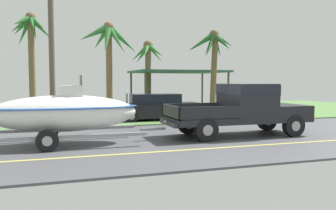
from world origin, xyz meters
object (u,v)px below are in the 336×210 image
Objects in this scene: carport_awning at (177,73)px; utility_pole at (51,37)px; palm_tree_near_right at (31,36)px; palm_tree_far_left at (212,50)px; parked_sedan_near at (157,107)px; palm_tree_near_left at (148,59)px; boat_on_trailer at (63,113)px; palm_tree_mid at (109,46)px; pickup_truck_towing at (246,107)px.

carport_awning is 11.33m from utility_pole.
palm_tree_far_left is at bearing -13.57° from palm_tree_near_right.
parked_sedan_near is 0.91× the size of palm_tree_near_left.
boat_on_trailer is 1.17× the size of palm_tree_mid.
carport_awning is at bearing 83.11° from pickup_truck_towing.
boat_on_trailer is 0.98× the size of palm_tree_near_right.
palm_tree_mid is at bearing -120.23° from palm_tree_near_left.
palm_tree_far_left reaches higher than carport_awning.
palm_tree_near_right reaches higher than palm_tree_far_left.
pickup_truck_towing is 6.02m from parked_sedan_near.
boat_on_trailer is at bearing -123.98° from carport_awning.
palm_tree_far_left is at bearing 13.12° from palm_tree_mid.
pickup_truck_towing is 1.08× the size of palm_tree_mid.
carport_awning is 3.81m from palm_tree_far_left.
parked_sedan_near is at bearing -118.14° from carport_awning.
utility_pole is (1.23, -6.74, -0.81)m from palm_tree_near_right.
palm_tree_far_left is at bearing 42.92° from boat_on_trailer.
parked_sedan_near is at bearing -148.03° from palm_tree_far_left.
palm_tree_far_left is (10.67, -2.58, -0.78)m from palm_tree_near_right.
palm_tree_near_right is 11.01m from palm_tree_far_left.
utility_pole reaches higher than palm_tree_near_left.
utility_pole reaches higher than carport_awning.
pickup_truck_towing is 8.62m from utility_pole.
parked_sedan_near is 9.18m from palm_tree_near_right.
palm_tree_near_left is 0.98× the size of palm_tree_mid.
palm_tree_far_left is at bearing -59.92° from palm_tree_near_left.
palm_tree_mid is at bearing 151.80° from parked_sedan_near.
carport_awning is 1.25× the size of palm_tree_near_left.
carport_awning is 1.02× the size of palm_tree_near_right.
parked_sedan_near is at bearing -101.34° from palm_tree_near_left.
carport_awning reaches higher than parked_sedan_near.
parked_sedan_near is 0.73× the size of carport_awning.
pickup_truck_towing is 0.90× the size of palm_tree_near_right.
palm_tree_near_left is 0.82× the size of palm_tree_near_right.
palm_tree_mid reaches higher than palm_tree_near_left.
utility_pole is (-0.35, 4.29, 2.89)m from boat_on_trailer.
utility_pole is at bearing -137.19° from palm_tree_mid.
palm_tree_near_left is (-1.75, 1.52, 1.00)m from carport_awning.
carport_awning is at bearing -40.99° from palm_tree_near_left.
carport_awning reaches higher than pickup_truck_towing.
carport_awning is (3.28, 6.14, 1.95)m from parked_sedan_near.
pickup_truck_towing reaches higher than parked_sedan_near.
utility_pole reaches higher than parked_sedan_near.
palm_tree_mid is (-4.08, 6.91, 2.81)m from pickup_truck_towing.
parked_sedan_near is (4.71, 5.72, -0.35)m from boat_on_trailer.
utility_pole is (-6.91, 4.29, 2.85)m from pickup_truck_towing.
palm_tree_far_left is at bearing 73.31° from pickup_truck_towing.
utility_pole reaches higher than pickup_truck_towing.
boat_on_trailer is 0.96× the size of carport_awning.
palm_tree_far_left reaches higher than boat_on_trailer.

